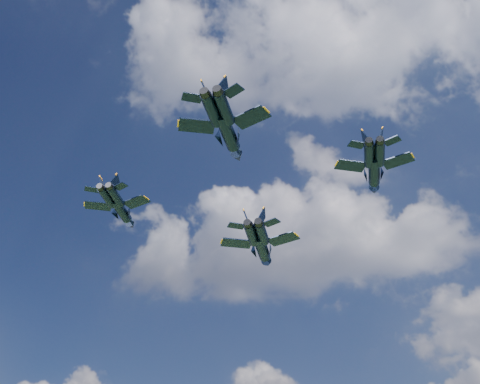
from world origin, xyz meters
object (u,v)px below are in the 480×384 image
jet_right (374,172)px  jet_slot (229,133)px  jet_lead (262,248)px  jet_left (122,211)px

jet_right → jet_slot: size_ratio=0.96×
jet_right → jet_lead: bearing=136.5°
jet_left → jet_slot: jet_left is taller
jet_slot → jet_right: bearing=42.6°
jet_left → jet_lead: bearing=40.4°
jet_left → jet_right: jet_right is taller
jet_lead → jet_slot: jet_lead is taller
jet_left → jet_right: 40.38m
jet_left → jet_slot: (22.48, -15.86, -0.91)m
jet_left → jet_right: (40.34, 1.46, 1.34)m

